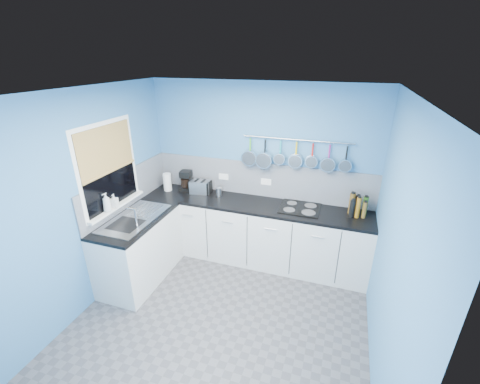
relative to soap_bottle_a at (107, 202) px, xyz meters
The scene contains 41 objects.
floor 1.94m from the soap_bottle_a, ahead, with size 3.20×3.00×0.02m, color #47474C.
ceiling 2.04m from the soap_bottle_a, ahead, with size 3.20×3.00×0.02m, color white.
wall_back 2.07m from the soap_bottle_a, 42.29° to the left, with size 3.20×0.02×2.50m, color teal.
wall_front 2.24m from the soap_bottle_a, 46.78° to the right, with size 3.20×0.02×2.50m, color teal.
wall_left 0.16m from the soap_bottle_a, 124.06° to the right, with size 0.02×3.00×2.50m, color teal.
wall_right 3.14m from the soap_bottle_a, ahead, with size 0.02×3.00×2.50m, color teal.
backsplash_back 2.05m from the soap_bottle_a, 41.84° to the left, with size 3.20×0.02×0.50m, color #9498A5.
backsplash_left 0.49m from the soap_bottle_a, 96.87° to the left, with size 0.02×1.80×0.50m, color #9498A5.
cabinet_run_back 2.01m from the soap_bottle_a, 35.26° to the left, with size 3.20×0.60×0.86m, color silver.
worktop_back 1.90m from the soap_bottle_a, 35.26° to the left, with size 3.20×0.60×0.04m, color black.
cabinet_run_left 0.80m from the soap_bottle_a, 38.31° to the left, with size 0.60×1.20×0.86m, color silver.
worktop_left 0.41m from the soap_bottle_a, 38.31° to the left, with size 0.60×1.20×0.04m, color black.
window_frame 0.42m from the soap_bottle_a, 103.91° to the left, with size 0.01×1.00×1.10m, color white.
window_glass 0.42m from the soap_bottle_a, 102.42° to the left, with size 0.01×0.90×1.00m, color black.
bamboo_blind 0.63m from the soap_bottle_a, 99.99° to the left, with size 0.01×0.90×0.55m, color olive.
window_sill 0.23m from the soap_bottle_a, 96.28° to the left, with size 0.10×0.98×0.03m, color white.
sink_unit 0.40m from the soap_bottle_a, 38.31° to the left, with size 0.50×0.95×0.01m, color silver.
mixer_tap 0.41m from the soap_bottle_a, ahead, with size 0.12×0.08×0.26m, color silver, non-canonical shape.
socket_left 1.67m from the soap_bottle_a, 54.16° to the left, with size 0.15×0.01×0.09m, color white.
socket_right 2.12m from the soap_bottle_a, 39.77° to the left, with size 0.15×0.01×0.09m, color white.
pot_rail 2.50m from the soap_bottle_a, 33.26° to the left, with size 0.02×0.02×1.45m, color silver.
soap_bottle_a is the anchor object (origin of this frame).
soap_bottle_b 0.13m from the soap_bottle_a, 90.00° to the left, with size 0.08×0.08×0.17m, color white.
paper_towel 1.13m from the soap_bottle_a, 81.65° to the left, with size 0.12×0.12×0.27m, color white.
coffee_maker 1.28m from the soap_bottle_a, 70.64° to the left, with size 0.17×0.19×0.30m, color black, non-canonical shape.
toaster 1.37m from the soap_bottle_a, 60.36° to the left, with size 0.30×0.17×0.19m, color silver.
canister 1.54m from the soap_bottle_a, 50.44° to the left, with size 0.09×0.09×0.12m, color silver.
hob 2.45m from the soap_bottle_a, 27.43° to the left, with size 0.52×0.46×0.01m, color black.
pan_0 1.96m from the soap_bottle_a, 43.45° to the left, with size 0.22×0.08×0.41m, color silver, non-canonical shape.
pan_1 2.12m from the soap_bottle_a, 39.44° to the left, with size 0.23×0.10×0.42m, color silver, non-canonical shape.
pan_2 2.29m from the soap_bottle_a, 36.01° to the left, with size 0.16×0.08×0.35m, color silver, non-canonical shape.
pan_3 2.46m from the soap_bottle_a, 33.07° to the left, with size 0.19×0.07×0.38m, color silver, non-canonical shape.
pan_4 2.64m from the soap_bottle_a, 30.52° to the left, with size 0.16×0.06×0.35m, color silver, non-canonical shape.
pan_5 2.82m from the soap_bottle_a, 28.31° to the left, with size 0.19×0.07×0.38m, color silver, non-canonical shape.
pan_6 3.01m from the soap_bottle_a, 26.38° to the left, with size 0.16×0.09×0.35m, color silver, non-canonical shape.
condiment_0 3.21m from the soap_bottle_a, 22.08° to the left, with size 0.06×0.06×0.25m, color #265919.
condiment_1 3.12m from the soap_bottle_a, 22.74° to the left, with size 0.07×0.07×0.25m, color black.
condiment_2 3.06m from the soap_bottle_a, 22.99° to the left, with size 0.07×0.07×0.28m, color brown.
condiment_3 3.17m from the soap_bottle_a, 20.68° to the left, with size 0.05×0.05×0.21m, color brown.
condiment_4 3.09m from the soap_bottle_a, 20.87° to the left, with size 0.06×0.06×0.27m, color #8C5914.
condiment_5 3.03m from the soap_bottle_a, 21.22° to the left, with size 0.07×0.07×0.23m, color black.
Camera 1 is at (1.08, -2.62, 2.80)m, focal length 23.68 mm.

